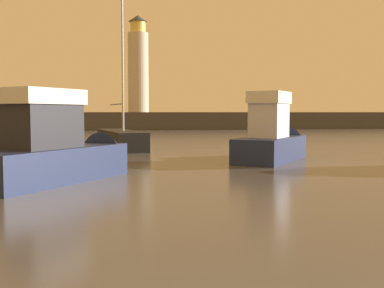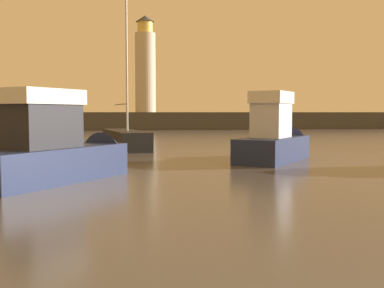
{
  "view_description": "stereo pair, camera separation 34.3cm",
  "coord_description": "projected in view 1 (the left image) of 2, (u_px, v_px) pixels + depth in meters",
  "views": [
    {
      "loc": [
        -4.03,
        -2.01,
        2.17
      ],
      "look_at": [
        -1.32,
        14.02,
        1.05
      ],
      "focal_mm": 42.58,
      "sensor_mm": 36.0,
      "label": 1
    },
    {
      "loc": [
        -3.69,
        -2.06,
        2.17
      ],
      "look_at": [
        -1.32,
        14.02,
        1.05
      ],
      "focal_mm": 42.58,
      "sensor_mm": 36.0,
      "label": 2
    }
  ],
  "objects": [
    {
      "name": "ground_plane",
      "position": [
        176.0,
        145.0,
        30.72
      ],
      "size": [
        220.0,
        220.0,
        0.0
      ],
      "primitive_type": "plane",
      "color": "#4C4742"
    },
    {
      "name": "motorboat_2",
      "position": [
        67.0,
        151.0,
        14.73
      ],
      "size": [
        5.38,
        6.37,
        3.16
      ],
      "color": "#1E284C",
      "rests_on": "ground_plane"
    },
    {
      "name": "sailboat_moored",
      "position": [
        121.0,
        139.0,
        27.73
      ],
      "size": [
        3.05,
        7.64,
        10.09
      ],
      "color": "black",
      "rests_on": "ground_plane"
    },
    {
      "name": "lighthouse",
      "position": [
        138.0,
        67.0,
        57.92
      ],
      "size": [
        2.6,
        2.6,
        12.25
      ],
      "color": "beige",
      "rests_on": "breakwater"
    },
    {
      "name": "motorboat_3",
      "position": [
        276.0,
        139.0,
        21.16
      ],
      "size": [
        5.41,
        6.27,
        3.43
      ],
      "color": "#1E284C",
      "rests_on": "ground_plane"
    },
    {
      "name": "breakwater",
      "position": [
        147.0,
        121.0,
        58.57
      ],
      "size": [
        79.25,
        4.71,
        2.23
      ],
      "primitive_type": "cube",
      "color": "#423F3D",
      "rests_on": "ground_plane"
    }
  ]
}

